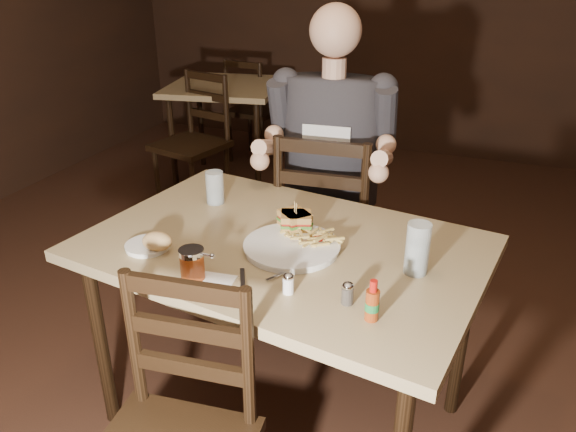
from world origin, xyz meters
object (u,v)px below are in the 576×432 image
(main_table, at_px, (283,261))
(syrup_dispenser, at_px, (192,264))
(dinner_plate, at_px, (292,248))
(glass_right, at_px, (417,249))
(bg_chair_near, at_px, (190,145))
(diner, at_px, (330,126))
(bg_table, at_px, (225,96))
(hot_sauce, at_px, (373,300))
(chair_far, at_px, (329,228))
(side_plate, at_px, (148,247))
(glass_left, at_px, (215,187))
(bg_chair_far, at_px, (255,110))

(main_table, xyz_separation_m, syrup_dispenser, (-0.17, -0.31, 0.12))
(dinner_plate, bearing_deg, glass_right, 0.74)
(bg_chair_near, xyz_separation_m, diner, (1.29, -0.99, 0.54))
(main_table, bearing_deg, bg_table, 121.35)
(bg_table, relative_size, glass_right, 5.61)
(bg_chair_near, height_order, diner, diner)
(dinner_plate, distance_m, hot_sauce, 0.44)
(chair_far, relative_size, side_plate, 6.81)
(glass_right, bearing_deg, bg_chair_near, 136.95)
(dinner_plate, bearing_deg, syrup_dispenser, -128.27)
(main_table, relative_size, side_plate, 9.92)
(glass_left, bearing_deg, chair_far, 55.17)
(chair_far, relative_size, syrup_dispenser, 9.81)
(glass_left, distance_m, hot_sauce, 0.93)
(bg_table, height_order, bg_chair_far, bg_chair_far)
(bg_chair_near, relative_size, side_plate, 6.39)
(glass_left, height_order, glass_right, glass_right)
(syrup_dispenser, xyz_separation_m, side_plate, (-0.24, 0.11, -0.04))
(dinner_plate, xyz_separation_m, glass_right, (0.41, 0.01, 0.07))
(main_table, relative_size, dinner_plate, 4.60)
(hot_sauce, bearing_deg, dinner_plate, 139.85)
(glass_left, distance_m, side_plate, 0.42)
(bg_chair_far, relative_size, glass_right, 5.27)
(main_table, bearing_deg, dinner_plate, -37.98)
(glass_right, bearing_deg, side_plate, -169.15)
(glass_right, relative_size, hot_sauce, 1.36)
(bg_chair_far, xyz_separation_m, glass_left, (0.96, -2.52, 0.40))
(side_plate, bearing_deg, hot_sauce, -8.93)
(dinner_plate, bearing_deg, diner, 97.03)
(chair_far, xyz_separation_m, bg_chair_far, (-1.29, 2.04, -0.06))
(bg_chair_near, xyz_separation_m, syrup_dispenser, (1.16, -1.95, 0.36))
(glass_left, relative_size, syrup_dispenser, 1.28)
(glass_left, bearing_deg, dinner_plate, -31.57)
(bg_chair_far, relative_size, diner, 0.90)
(glass_left, bearing_deg, bg_table, 116.03)
(bg_table, height_order, diner, diner)
(chair_far, height_order, glass_left, chair_far)
(main_table, distance_m, glass_left, 0.45)
(bg_table, xyz_separation_m, syrup_dispenser, (1.16, -2.50, 0.14))
(side_plate, bearing_deg, glass_left, 85.00)
(dinner_plate, bearing_deg, chair_far, 96.87)
(bg_table, xyz_separation_m, glass_left, (0.96, -1.97, 0.15))
(hot_sauce, relative_size, syrup_dispenser, 1.21)
(bg_chair_far, distance_m, syrup_dispenser, 3.28)
(bg_chair_far, bearing_deg, chair_far, 129.91)
(bg_chair_far, height_order, dinner_plate, bg_chair_far)
(bg_table, relative_size, side_plate, 6.44)
(dinner_plate, height_order, hot_sauce, hot_sauce)
(diner, distance_m, glass_right, 0.85)
(chair_far, xyz_separation_m, hot_sauce, (0.43, -1.02, 0.34))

